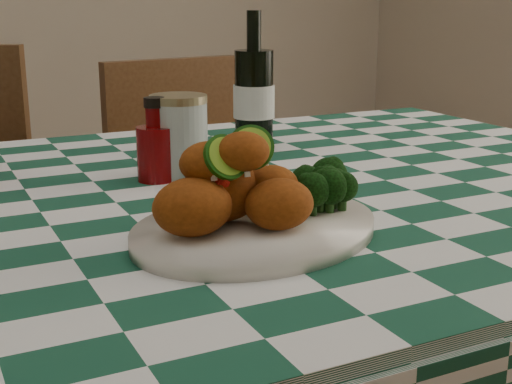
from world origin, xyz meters
name	(u,v)px	position (x,y,z in m)	size (l,w,h in m)	color
plate	(256,229)	(0.01, -0.22, 0.80)	(0.32, 0.25, 0.02)	silver
fried_chicken_pile	(239,179)	(-0.01, -0.22, 0.86)	(0.17, 0.13, 0.11)	#8F3C0D
broccoli_side	(323,187)	(0.11, -0.20, 0.83)	(0.08, 0.08, 0.06)	black
ketchup_bottle	(156,139)	(-0.01, 0.09, 0.85)	(0.06, 0.06, 0.13)	#670506
mason_jar	(179,136)	(0.03, 0.10, 0.85)	(0.09, 0.09, 0.13)	#B2BCBA
beer_bottle	(254,81)	(0.23, 0.23, 0.91)	(0.08, 0.08, 0.25)	black
wooden_chair_right	(208,231)	(0.35, 0.76, 0.45)	(0.41, 0.43, 0.90)	#472814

